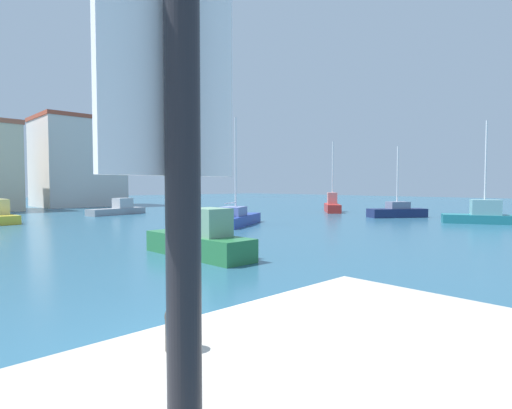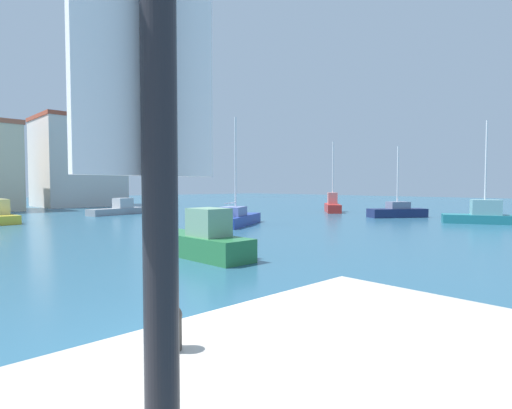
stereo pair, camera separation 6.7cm
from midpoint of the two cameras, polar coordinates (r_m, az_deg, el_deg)
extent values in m
plane|color=#285670|center=(31.53, -6.82, -2.40)|extent=(160.00, 160.00, 0.00)
cylinder|color=black|center=(1.19, -11.83, 15.14)|extent=(0.10, 0.10, 3.94)
cube|color=white|center=(1.25, -13.37, 16.86)|extent=(0.44, 0.03, 0.56)
cylinder|color=red|center=(1.28, -13.83, 19.29)|extent=(0.24, 0.01, 0.24)
cylinder|color=#38332D|center=(4.52, -11.42, -17.21)|extent=(0.23, 0.23, 0.36)
sphere|color=#38332D|center=(4.46, -11.44, -15.05)|extent=(0.24, 0.24, 0.24)
cube|color=#233D93|center=(28.73, -2.81, -2.19)|extent=(6.34, 4.82, 0.69)
cube|color=#6E7DB1|center=(28.13, -3.20, -0.95)|extent=(2.46, 2.27, 0.63)
cylinder|color=silver|center=(28.65, -2.83, 5.36)|extent=(0.12, 0.12, 6.87)
cylinder|color=silver|center=(27.60, -3.57, 0.19)|extent=(1.91, 1.17, 0.08)
cube|color=#B22823|center=(43.37, 10.71, -0.48)|extent=(4.91, 4.49, 0.84)
cube|color=#C4716E|center=(43.64, 10.69, 0.87)|extent=(1.73, 1.67, 1.19)
cylinder|color=silver|center=(43.32, 10.75, 4.38)|extent=(0.12, 0.12, 6.50)
cylinder|color=silver|center=(44.27, 10.62, 1.30)|extent=(1.46, 1.28, 0.08)
cube|color=gray|center=(41.11, -18.86, -0.92)|extent=(5.97, 2.74, 0.60)
cube|color=#ADB0B5|center=(41.50, -18.10, 0.21)|extent=(1.82, 1.54, 0.96)
cube|color=#28703D|center=(16.27, -8.17, -5.68)|extent=(1.55, 5.33, 0.86)
cube|color=gray|center=(15.54, -6.51, -2.49)|extent=(1.19, 1.45, 1.07)
cube|color=#19234C|center=(37.63, 19.20, -1.13)|extent=(5.08, 4.08, 0.76)
cube|color=slate|center=(37.63, 19.32, -0.09)|extent=(2.14, 1.99, 0.61)
cylinder|color=silver|center=(37.56, 19.28, 3.58)|extent=(0.12, 0.12, 5.42)
cube|color=#1E707A|center=(34.16, 29.41, -1.80)|extent=(4.13, 5.87, 0.64)
cube|color=#6B9CA2|center=(34.11, 29.54, -0.34)|extent=(2.13, 2.34, 1.11)
cylinder|color=silver|center=(34.09, 29.56, 4.49)|extent=(0.12, 0.12, 6.85)
cube|color=beige|center=(60.22, -23.61, 5.18)|extent=(9.98, 9.09, 11.27)
cube|color=#9E4733|center=(60.78, -23.71, 10.73)|extent=(10.18, 9.27, 0.50)
camera|label=1|loc=(0.03, -89.94, 0.00)|focal=28.55mm
camera|label=2|loc=(0.03, 90.06, 0.00)|focal=28.55mm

